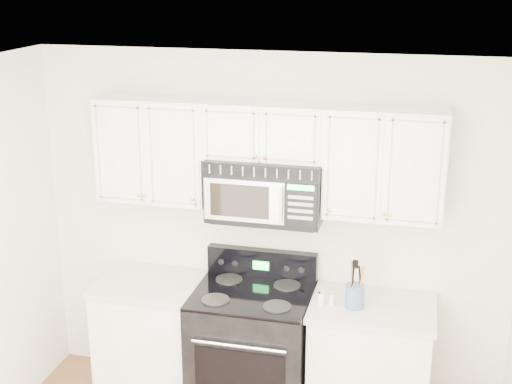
% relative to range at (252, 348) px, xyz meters
% --- Properties ---
extents(room, '(3.51, 3.51, 2.61)m').
position_rel_range_xyz_m(room, '(0.05, -1.40, 0.82)').
color(room, brown).
rests_on(room, ground).
extents(base_cabinet_left, '(0.86, 0.65, 0.92)m').
position_rel_range_xyz_m(base_cabinet_left, '(-0.75, 0.04, -0.06)').
color(base_cabinet_left, white).
rests_on(base_cabinet_left, ground).
extents(base_cabinet_right, '(0.86, 0.65, 0.92)m').
position_rel_range_xyz_m(base_cabinet_right, '(0.85, 0.04, -0.06)').
color(base_cabinet_right, white).
rests_on(base_cabinet_right, ground).
extents(range, '(0.83, 0.75, 1.14)m').
position_rel_range_xyz_m(range, '(0.00, 0.00, 0.00)').
color(range, black).
rests_on(range, ground).
extents(upper_cabinets, '(2.44, 0.37, 0.75)m').
position_rel_range_xyz_m(upper_cabinets, '(0.05, 0.19, 1.45)').
color(upper_cabinets, white).
rests_on(upper_cabinets, ground).
extents(microwave, '(0.80, 0.45, 0.44)m').
position_rel_range_xyz_m(microwave, '(0.07, 0.14, 1.19)').
color(microwave, black).
rests_on(microwave, ground).
extents(utensil_crock, '(0.13, 0.13, 0.35)m').
position_rel_range_xyz_m(utensil_crock, '(0.73, -0.03, 0.53)').
color(utensil_crock, slate).
rests_on(utensil_crock, base_cabinet_right).
extents(shaker_salt, '(0.05, 0.05, 0.11)m').
position_rel_range_xyz_m(shaker_salt, '(0.50, -0.05, 0.49)').
color(shaker_salt, silver).
rests_on(shaker_salt, base_cabinet_right).
extents(shaker_pepper, '(0.04, 0.04, 0.10)m').
position_rel_range_xyz_m(shaker_pepper, '(0.58, -0.04, 0.48)').
color(shaker_pepper, silver).
rests_on(shaker_pepper, base_cabinet_right).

